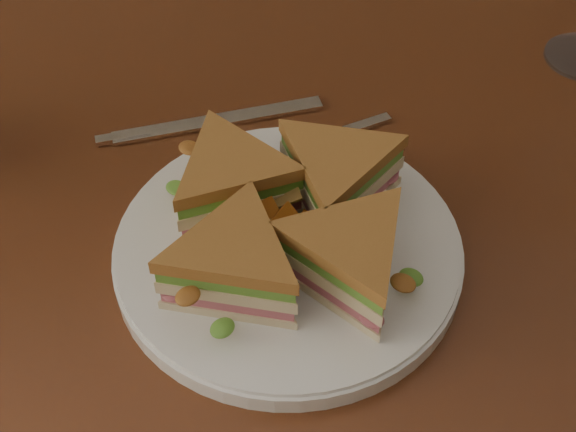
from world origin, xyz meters
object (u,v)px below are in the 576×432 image
Objects in this scene: sandwich_wedges at (288,220)px; spoon at (256,159)px; table at (310,284)px; plate at (288,251)px; knife at (204,124)px.

spoon is (-0.01, 0.11, -0.04)m from sandwich_wedges.
plate is (-0.03, -0.04, 0.11)m from table.
sandwich_wedges is 0.12m from spoon.
spoon is 0.07m from knife.
plate is at bearing 0.00° from sandwich_wedges.
knife is at bearing 110.39° from spoon.
table is 6.66× the size of spoon.
spoon is at bearing 93.44° from sandwich_wedges.
knife is at bearing 105.34° from plate.
table is at bearing -77.24° from spoon.
sandwich_wedges is 1.21× the size of knife.
sandwich_wedges is (-0.03, -0.04, 0.14)m from table.
plate is at bearing -78.87° from knife.
spoon is at bearing -59.53° from knife.
spoon is at bearing 117.05° from table.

